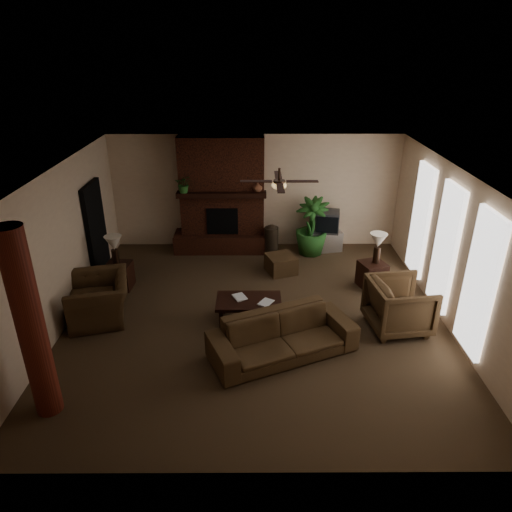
{
  "coord_description": "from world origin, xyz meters",
  "views": [
    {
      "loc": [
        -0.04,
        -7.51,
        4.78
      ],
      "look_at": [
        0.0,
        0.4,
        1.1
      ],
      "focal_mm": 32.61,
      "sensor_mm": 36.0,
      "label": 1
    }
  ],
  "objects_px": {
    "floor_vase": "(271,238)",
    "lamp_right": "(378,243)",
    "coffee_table": "(249,302)",
    "lamp_left": "(114,245)",
    "tv_stand": "(323,240)",
    "floor_plant": "(311,238)",
    "sofa": "(283,330)",
    "armchair_right": "(400,303)",
    "side_table_left": "(120,276)",
    "ottoman": "(281,264)",
    "log_column": "(31,326)",
    "armchair_left": "(98,292)",
    "side_table_right": "(372,275)"
  },
  "relations": [
    {
      "from": "floor_vase",
      "to": "lamp_right",
      "type": "relative_size",
      "value": 1.18
    },
    {
      "from": "coffee_table",
      "to": "lamp_left",
      "type": "distance_m",
      "value": 3.08
    },
    {
      "from": "tv_stand",
      "to": "floor_plant",
      "type": "xyz_separation_m",
      "value": [
        -0.34,
        -0.21,
        0.14
      ]
    },
    {
      "from": "sofa",
      "to": "floor_plant",
      "type": "height_order",
      "value": "sofa"
    },
    {
      "from": "armchair_right",
      "to": "coffee_table",
      "type": "relative_size",
      "value": 0.87
    },
    {
      "from": "side_table_left",
      "to": "ottoman",
      "type": "bearing_deg",
      "value": 11.7
    },
    {
      "from": "lamp_right",
      "to": "floor_vase",
      "type": "bearing_deg",
      "value": 142.81
    },
    {
      "from": "coffee_table",
      "to": "side_table_left",
      "type": "height_order",
      "value": "side_table_left"
    },
    {
      "from": "armchair_right",
      "to": "ottoman",
      "type": "height_order",
      "value": "armchair_right"
    },
    {
      "from": "log_column",
      "to": "armchair_left",
      "type": "height_order",
      "value": "log_column"
    },
    {
      "from": "sofa",
      "to": "side_table_left",
      "type": "xyz_separation_m",
      "value": [
        -3.31,
        2.33,
        -0.2
      ]
    },
    {
      "from": "log_column",
      "to": "side_table_right",
      "type": "distance_m",
      "value": 6.61
    },
    {
      "from": "log_column",
      "to": "coffee_table",
      "type": "height_order",
      "value": "log_column"
    },
    {
      "from": "armchair_left",
      "to": "side_table_left",
      "type": "distance_m",
      "value": 1.21
    },
    {
      "from": "armchair_right",
      "to": "floor_plant",
      "type": "relative_size",
      "value": 0.74
    },
    {
      "from": "log_column",
      "to": "floor_plant",
      "type": "xyz_separation_m",
      "value": [
        4.3,
        5.34,
        -1.01
      ]
    },
    {
      "from": "side_table_left",
      "to": "floor_plant",
      "type": "bearing_deg",
      "value": 22.4
    },
    {
      "from": "lamp_left",
      "to": "lamp_right",
      "type": "height_order",
      "value": "same"
    },
    {
      "from": "lamp_left",
      "to": "side_table_right",
      "type": "height_order",
      "value": "lamp_left"
    },
    {
      "from": "coffee_table",
      "to": "side_table_right",
      "type": "xyz_separation_m",
      "value": [
        2.6,
        1.3,
        -0.1
      ]
    },
    {
      "from": "side_table_right",
      "to": "lamp_right",
      "type": "bearing_deg",
      "value": 28.99
    },
    {
      "from": "log_column",
      "to": "armchair_left",
      "type": "distance_m",
      "value": 2.56
    },
    {
      "from": "floor_plant",
      "to": "side_table_right",
      "type": "xyz_separation_m",
      "value": [
        1.11,
        -1.71,
        -0.12
      ]
    },
    {
      "from": "sofa",
      "to": "coffee_table",
      "type": "bearing_deg",
      "value": 95.14
    },
    {
      "from": "side_table_right",
      "to": "side_table_left",
      "type": "bearing_deg",
      "value": -179.69
    },
    {
      "from": "tv_stand",
      "to": "side_table_left",
      "type": "xyz_separation_m",
      "value": [
        -4.57,
        -1.95,
        0.03
      ]
    },
    {
      "from": "ottoman",
      "to": "tv_stand",
      "type": "bearing_deg",
      "value": 47.92
    },
    {
      "from": "sofa",
      "to": "armchair_right",
      "type": "bearing_deg",
      "value": -3.72
    },
    {
      "from": "sofa",
      "to": "armchair_left",
      "type": "distance_m",
      "value": 3.55
    },
    {
      "from": "tv_stand",
      "to": "floor_vase",
      "type": "relative_size",
      "value": 1.1
    },
    {
      "from": "sofa",
      "to": "ottoman",
      "type": "relative_size",
      "value": 4.02
    },
    {
      "from": "coffee_table",
      "to": "sofa",
      "type": "bearing_deg",
      "value": -61.51
    },
    {
      "from": "tv_stand",
      "to": "side_table_left",
      "type": "bearing_deg",
      "value": -168.3
    },
    {
      "from": "lamp_left",
      "to": "lamp_right",
      "type": "bearing_deg",
      "value": 1.17
    },
    {
      "from": "sofa",
      "to": "side_table_right",
      "type": "distance_m",
      "value": 3.11
    },
    {
      "from": "sofa",
      "to": "side_table_right",
      "type": "relative_size",
      "value": 4.38
    },
    {
      "from": "sofa",
      "to": "armchair_right",
      "type": "height_order",
      "value": "armchair_right"
    },
    {
      "from": "ottoman",
      "to": "floor_plant",
      "type": "relative_size",
      "value": 0.43
    },
    {
      "from": "sofa",
      "to": "ottoman",
      "type": "xyz_separation_m",
      "value": [
        0.14,
        3.04,
        -0.27
      ]
    },
    {
      "from": "tv_stand",
      "to": "coffee_table",
      "type": "bearing_deg",
      "value": -130.98
    },
    {
      "from": "floor_vase",
      "to": "side_table_left",
      "type": "xyz_separation_m",
      "value": [
        -3.26,
        -1.68,
        -0.16
      ]
    },
    {
      "from": "sofa",
      "to": "coffee_table",
      "type": "relative_size",
      "value": 2.01
    },
    {
      "from": "sofa",
      "to": "floor_vase",
      "type": "relative_size",
      "value": 3.13
    },
    {
      "from": "armchair_right",
      "to": "lamp_right",
      "type": "distance_m",
      "value": 1.7
    },
    {
      "from": "floor_plant",
      "to": "side_table_right",
      "type": "relative_size",
      "value": 2.55
    },
    {
      "from": "tv_stand",
      "to": "lamp_left",
      "type": "height_order",
      "value": "lamp_left"
    },
    {
      "from": "log_column",
      "to": "lamp_left",
      "type": "xyz_separation_m",
      "value": [
        0.06,
        3.55,
        -0.4
      ]
    },
    {
      "from": "side_table_right",
      "to": "ottoman",
      "type": "bearing_deg",
      "value": 160.06
    },
    {
      "from": "log_column",
      "to": "floor_plant",
      "type": "relative_size",
      "value": 2.0
    },
    {
      "from": "armchair_left",
      "to": "side_table_left",
      "type": "height_order",
      "value": "armchair_left"
    }
  ]
}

